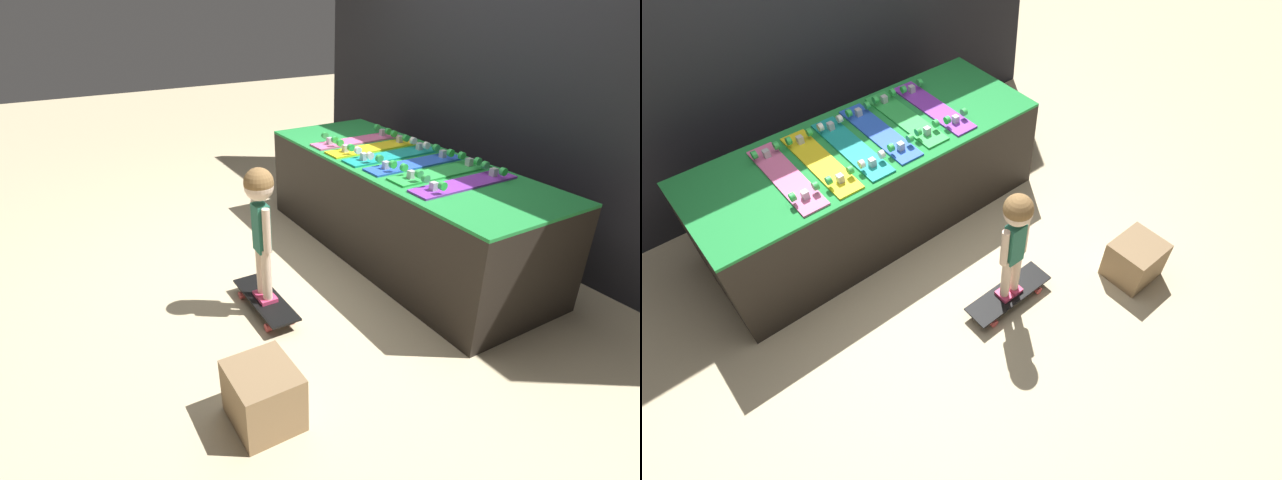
# 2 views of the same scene
# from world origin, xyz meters

# --- Properties ---
(ground_plane) EXTENTS (16.00, 16.00, 0.00)m
(ground_plane) POSITION_xyz_m (0.00, 0.00, 0.00)
(ground_plane) COLOR beige
(back_wall) EXTENTS (4.52, 0.10, 2.29)m
(back_wall) POSITION_xyz_m (0.00, 1.46, 1.15)
(back_wall) COLOR black
(back_wall) RESTS_ON ground_plane
(display_rack) EXTENTS (2.43, 0.91, 0.73)m
(display_rack) POSITION_xyz_m (0.00, 0.61, 0.37)
(display_rack) COLOR black
(display_rack) RESTS_ON ground_plane
(skateboard_pink_on_rack) EXTENTS (0.18, 0.77, 0.09)m
(skateboard_pink_on_rack) POSITION_xyz_m (-0.59, 0.59, 0.75)
(skateboard_pink_on_rack) COLOR pink
(skateboard_pink_on_rack) RESTS_ON display_rack
(skateboard_yellow_on_rack) EXTENTS (0.18, 0.77, 0.09)m
(skateboard_yellow_on_rack) POSITION_xyz_m (-0.35, 0.58, 0.75)
(skateboard_yellow_on_rack) COLOR yellow
(skateboard_yellow_on_rack) RESTS_ON display_rack
(skateboard_teal_on_rack) EXTENTS (0.18, 0.77, 0.09)m
(skateboard_teal_on_rack) POSITION_xyz_m (-0.12, 0.59, 0.75)
(skateboard_teal_on_rack) COLOR teal
(skateboard_teal_on_rack) RESTS_ON display_rack
(skateboard_blue_on_rack) EXTENTS (0.18, 0.77, 0.09)m
(skateboard_blue_on_rack) POSITION_xyz_m (0.12, 0.60, 0.75)
(skateboard_blue_on_rack) COLOR blue
(skateboard_blue_on_rack) RESTS_ON display_rack
(skateboard_green_on_rack) EXTENTS (0.18, 0.77, 0.09)m
(skateboard_green_on_rack) POSITION_xyz_m (0.35, 0.63, 0.75)
(skateboard_green_on_rack) COLOR green
(skateboard_green_on_rack) RESTS_ON display_rack
(skateboard_purple_on_rack) EXTENTS (0.18, 0.77, 0.09)m
(skateboard_purple_on_rack) POSITION_xyz_m (0.59, 0.61, 0.75)
(skateboard_purple_on_rack) COLOR purple
(skateboard_purple_on_rack) RESTS_ON display_rack
(skateboard_on_floor) EXTENTS (0.62, 0.19, 0.09)m
(skateboard_on_floor) POSITION_xyz_m (0.22, -0.63, 0.07)
(skateboard_on_floor) COLOR black
(skateboard_on_floor) RESTS_ON ground_plane
(child) EXTENTS (0.21, 0.17, 0.86)m
(child) POSITION_xyz_m (0.22, -0.63, 0.69)
(child) COLOR #E03D6B
(child) RESTS_ON skateboard_on_floor
(storage_box) EXTENTS (0.33, 0.30, 0.30)m
(storage_box) POSITION_xyz_m (1.04, -1.01, 0.15)
(storage_box) COLOR #8E704C
(storage_box) RESTS_ON ground_plane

